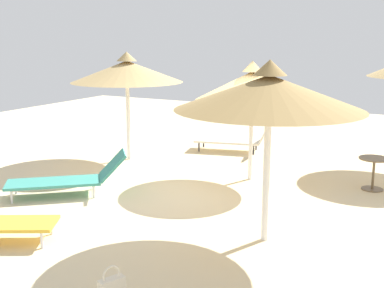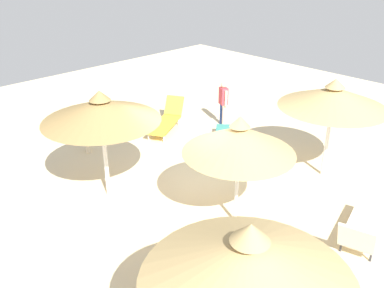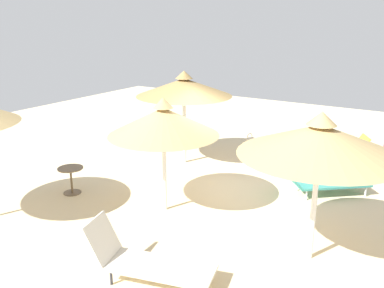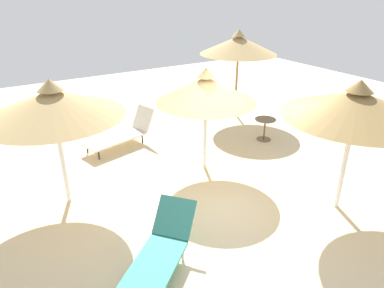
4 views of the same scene
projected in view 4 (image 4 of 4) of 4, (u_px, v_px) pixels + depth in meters
ground at (224, 197)px, 7.62m from camera, size 24.00×24.00×0.10m
parasol_umbrella_back at (238, 45)px, 11.33m from camera, size 2.52×2.52×2.86m
parasol_umbrella_center at (53, 103)px, 6.51m from camera, size 2.68×2.68×2.62m
parasol_umbrella_far_left at (357, 104)px, 6.31m from camera, size 2.68×2.68×2.65m
parasol_umbrella_edge at (206, 90)px, 7.96m from camera, size 2.33×2.33×2.49m
lounge_chair_front at (156, 258)px, 5.38m from camera, size 1.95×2.13×0.80m
lounge_chair_near_left at (123, 133)px, 9.82m from camera, size 1.16×2.14×0.93m
side_table_round at (265, 126)px, 10.12m from camera, size 0.60×0.60×0.64m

